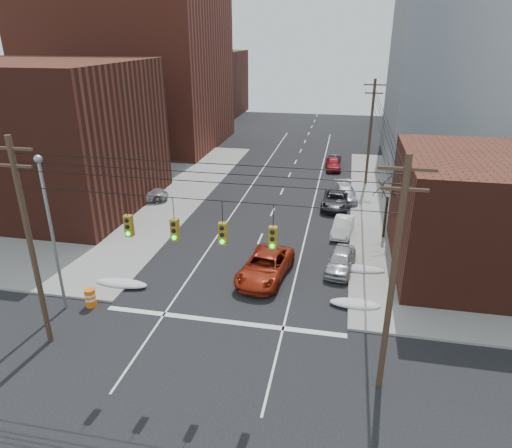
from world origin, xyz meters
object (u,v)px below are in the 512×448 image
at_px(lot_car_d, 81,191).
at_px(lot_car_a, 100,199).
at_px(red_pickup, 265,267).
at_px(parked_car_a, 341,261).
at_px(parked_car_c, 336,200).
at_px(lot_car_b, 143,194).
at_px(construction_barrel, 90,297).
at_px(parked_car_e, 333,164).
at_px(parked_car_b, 343,226).
at_px(parked_car_d, 345,193).
at_px(lot_car_c, 69,196).
at_px(parked_car_f, 334,161).

bearing_deg(lot_car_d, lot_car_a, -115.05).
bearing_deg(red_pickup, parked_car_a, 30.29).
distance_m(parked_car_c, lot_car_b, 18.40).
relative_size(red_pickup, construction_barrel, 5.28).
bearing_deg(parked_car_e, parked_car_b, -90.29).
height_order(red_pickup, lot_car_d, red_pickup).
bearing_deg(parked_car_d, construction_barrel, -131.31).
height_order(red_pickup, lot_car_c, red_pickup).
xyz_separation_m(parked_car_d, parked_car_f, (-1.60, 12.59, -0.11)).
bearing_deg(construction_barrel, red_pickup, 29.45).
bearing_deg(parked_car_b, parked_car_a, -82.84).
relative_size(parked_car_f, construction_barrel, 3.30).
xyz_separation_m(parked_car_a, parked_car_f, (-1.60, 27.16, -0.12)).
bearing_deg(parked_car_e, lot_car_c, -149.60).
bearing_deg(parked_car_c, parked_car_f, 95.95).
xyz_separation_m(parked_car_c, lot_car_b, (-18.27, -2.16, 0.09)).
distance_m(red_pickup, parked_car_c, 14.96).
bearing_deg(parked_car_e, lot_car_d, -152.09).
xyz_separation_m(parked_car_d, lot_car_a, (-22.27, -6.76, 0.16)).
bearing_deg(lot_car_b, construction_barrel, 173.22).
distance_m(parked_car_f, construction_barrel, 36.96).
height_order(parked_car_b, lot_car_c, lot_car_c).
xyz_separation_m(parked_car_e, lot_car_d, (-23.85, -15.48, 0.08)).
relative_size(red_pickup, parked_car_f, 1.60).
relative_size(red_pickup, lot_car_a, 1.34).
bearing_deg(lot_car_c, parked_car_f, -74.27).
xyz_separation_m(parked_car_c, lot_car_a, (-21.46, -4.53, 0.16)).
bearing_deg(parked_car_f, lot_car_a, -130.05).
distance_m(parked_car_c, lot_car_c, 25.23).
height_order(red_pickup, lot_car_b, red_pickup).
bearing_deg(parked_car_a, construction_barrel, -144.82).
distance_m(red_pickup, parked_car_d, 17.33).
relative_size(parked_car_d, parked_car_e, 1.17).
bearing_deg(construction_barrel, parked_car_d, 56.64).
distance_m(red_pickup, parked_car_b, 9.64).
distance_m(parked_car_a, parked_car_f, 27.21).
bearing_deg(lot_car_a, parked_car_f, -60.86).
relative_size(red_pickup, lot_car_d, 1.56).
distance_m(parked_car_a, parked_car_d, 14.58).
xyz_separation_m(parked_car_a, parked_car_c, (-0.81, 12.35, -0.01)).
xyz_separation_m(parked_car_e, lot_car_b, (-17.49, -15.18, 0.09)).
xyz_separation_m(lot_car_b, construction_barrel, (4.57, -17.66, -0.24)).
distance_m(parked_car_a, lot_car_b, 21.64).
height_order(parked_car_a, parked_car_b, parked_car_a).
relative_size(parked_car_a, parked_car_e, 1.01).
xyz_separation_m(lot_car_b, lot_car_d, (-6.36, -0.30, -0.02)).
xyz_separation_m(parked_car_a, parked_car_e, (-1.60, 25.37, -0.00)).
height_order(red_pickup, parked_car_e, red_pickup).
bearing_deg(parked_car_c, parked_car_a, -83.31).
xyz_separation_m(parked_car_e, lot_car_c, (-24.10, -17.17, 0.16)).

